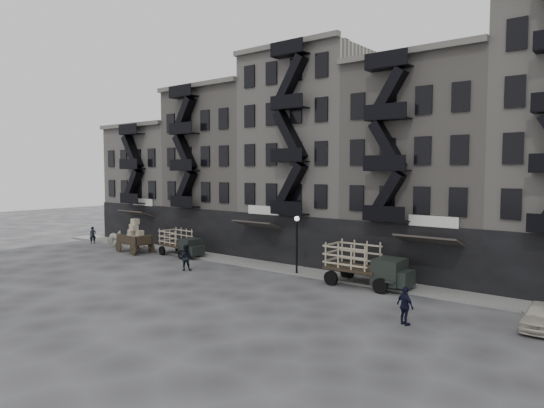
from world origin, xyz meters
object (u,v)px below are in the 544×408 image
Objects in this scene: pedestrian_mid at (186,257)px; horse at (115,238)px; policeman at (405,306)px; stake_truck_west at (181,241)px; stake_truck_east at (366,262)px; car_east at (541,316)px; wagon at (134,233)px; pedestrian_west at (93,235)px.

horse is at bearing -48.29° from pedestrian_mid.
policeman is at bearing 138.00° from pedestrian_mid.
stake_truck_east is at bearing 5.32° from stake_truck_west.
horse is at bearing -170.06° from stake_truck_west.
pedestrian_mid is 1.03× the size of policeman.
policeman is (32.20, -5.10, 0.09)m from horse.
car_east is 1.94× the size of policeman.
pedestrian_mid reaches higher than car_east.
pedestrian_mid is (9.92, -2.47, -0.76)m from wagon.
wagon reaches higher than horse.
stake_truck_west reaches higher than pedestrian_west.
horse is 0.54× the size of wagon.
pedestrian_west is at bearing -178.23° from stake_truck_east.
wagon is at bearing -60.14° from pedestrian_west.
horse is 14.30m from pedestrian_mid.
pedestrian_west is at bearing -177.68° from wagon.
pedestrian_west reaches higher than car_east.
horse is at bearing -53.55° from pedestrian_west.
wagon is at bearing -159.28° from stake_truck_west.
wagon is 1.98× the size of policeman.
policeman is (18.24, -2.00, -0.03)m from pedestrian_mid.
pedestrian_mid is at bearing -8.44° from wagon.
horse is 37.54m from car_east.
car_east is 23.59m from pedestrian_mid.
policeman is (5.20, -5.85, -0.66)m from stake_truck_east.
policeman is (23.21, -5.83, -0.39)m from stake_truck_west.
stake_truck_east reaches higher than car_east.
stake_truck_west is 0.85× the size of stake_truck_east.
stake_truck_east is (18.01, 0.01, 0.27)m from stake_truck_west.
pedestrian_mid reaches higher than pedestrian_west.
pedestrian_west is at bearing -170.42° from stake_truck_west.
wagon reaches higher than pedestrian_west.
car_east is 41.05m from pedestrian_west.
wagon reaches higher than pedestrian_mid.
stake_truck_east is 2.96× the size of policeman.
stake_truck_west is 2.45× the size of pedestrian_mid.
pedestrian_west is 0.93× the size of policeman.
horse is 1.08× the size of policeman.
stake_truck_east reaches higher than pedestrian_mid.
stake_truck_west is 23.94m from policeman.
pedestrian_west is 36.06m from policeman.
stake_truck_east reaches higher than stake_truck_west.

